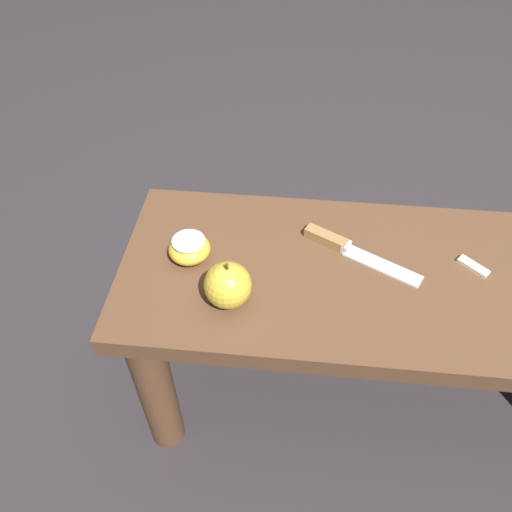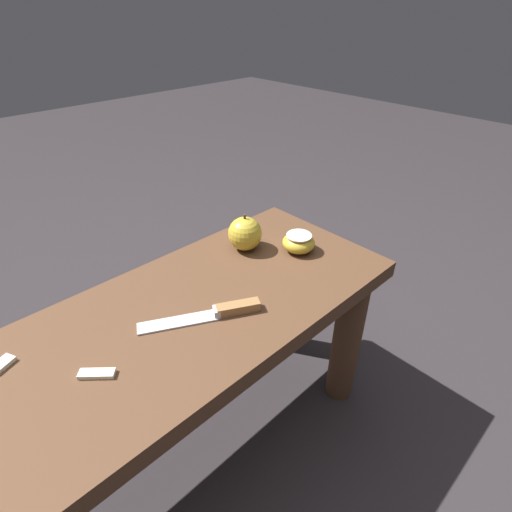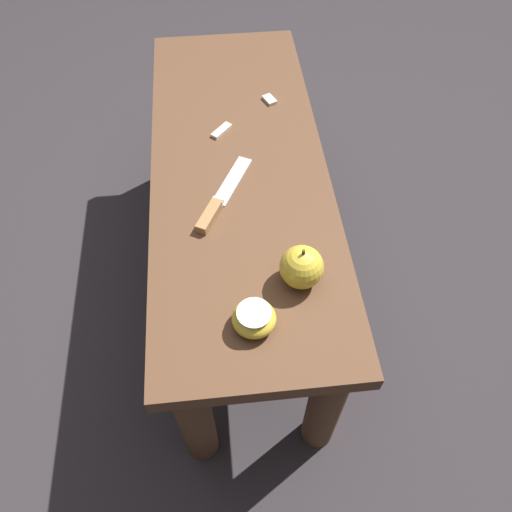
{
  "view_description": "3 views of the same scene",
  "coord_description": "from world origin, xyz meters",
  "px_view_note": "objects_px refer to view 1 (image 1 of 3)",
  "views": [
    {
      "loc": [
        -0.23,
        -0.63,
        1.16
      ],
      "look_at": [
        -0.29,
        -0.01,
        0.5
      ],
      "focal_mm": 35.0,
      "sensor_mm": 36.0,
      "label": 1
    },
    {
      "loc": [
        0.23,
        0.54,
        1.0
      ],
      "look_at": [
        -0.29,
        -0.01,
        0.5
      ],
      "focal_mm": 28.0,
      "sensor_mm": 36.0,
      "label": 2
    },
    {
      "loc": [
        -0.85,
        0.05,
        1.27
      ],
      "look_at": [
        -0.29,
        -0.01,
        0.5
      ],
      "focal_mm": 35.0,
      "sensor_mm": 36.0,
      "label": 3
    }
  ],
  "objects_px": {
    "knife": "(344,247)",
    "apple_whole": "(228,285)",
    "wooden_bench": "(401,310)",
    "apple_cut": "(189,248)"
  },
  "relations": [
    {
      "from": "wooden_bench",
      "to": "knife",
      "type": "distance_m",
      "value": 0.18
    },
    {
      "from": "wooden_bench",
      "to": "apple_whole",
      "type": "height_order",
      "value": "apple_whole"
    },
    {
      "from": "wooden_bench",
      "to": "apple_cut",
      "type": "height_order",
      "value": "apple_cut"
    },
    {
      "from": "apple_whole",
      "to": "apple_cut",
      "type": "xyz_separation_m",
      "value": [
        -0.09,
        0.1,
        -0.02
      ]
    },
    {
      "from": "knife",
      "to": "apple_whole",
      "type": "height_order",
      "value": "apple_whole"
    },
    {
      "from": "knife",
      "to": "apple_cut",
      "type": "height_order",
      "value": "apple_cut"
    },
    {
      "from": "wooden_bench",
      "to": "apple_whole",
      "type": "distance_m",
      "value": 0.37
    },
    {
      "from": "knife",
      "to": "apple_whole",
      "type": "xyz_separation_m",
      "value": [
        -0.2,
        -0.15,
        0.03
      ]
    },
    {
      "from": "wooden_bench",
      "to": "knife",
      "type": "height_order",
      "value": "knife"
    },
    {
      "from": "knife",
      "to": "apple_whole",
      "type": "distance_m",
      "value": 0.25
    }
  ]
}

